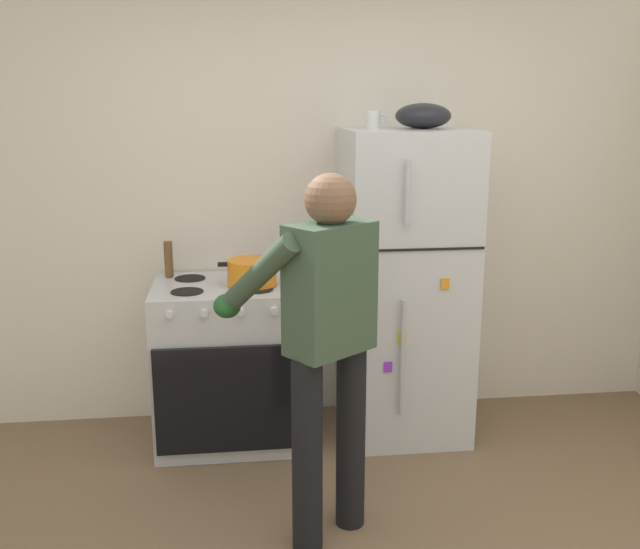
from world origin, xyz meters
name	(u,v)px	position (x,y,z in m)	size (l,w,h in m)	color
kitchen_wall_back	(311,191)	(0.00, 1.95, 1.35)	(6.00, 0.10, 2.70)	silver
refrigerator	(404,285)	(0.48, 1.57, 0.86)	(0.68, 0.72, 1.72)	silver
stove_range	(225,363)	(-0.53, 1.56, 0.45)	(0.76, 0.67, 0.91)	silver
person_cook	(323,326)	(-0.10, 0.59, 0.96)	(0.70, 0.75, 1.60)	black
red_pot	(252,272)	(-0.37, 1.52, 0.97)	(0.36, 0.26, 0.14)	orange
coffee_mug	(374,119)	(0.30, 1.62, 1.77)	(0.11, 0.08, 0.10)	silver
pepper_mill	(169,259)	(-0.83, 1.77, 1.00)	(0.05, 0.05, 0.20)	brown
mixing_bowl	(423,116)	(0.56, 1.57, 1.79)	(0.30, 0.30, 0.13)	black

